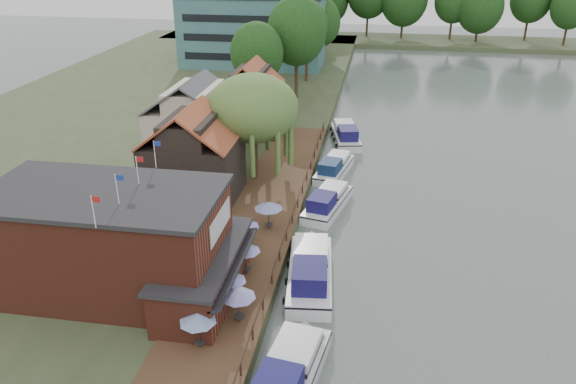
# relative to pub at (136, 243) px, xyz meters

# --- Properties ---
(ground) EXTENTS (260.00, 260.00, 0.00)m
(ground) POSITION_rel_pub_xyz_m (14.00, 1.00, -4.65)
(ground) COLOR #485350
(ground) RESTS_ON ground
(land_bank) EXTENTS (50.00, 140.00, 1.00)m
(land_bank) POSITION_rel_pub_xyz_m (-16.00, 36.00, -4.15)
(land_bank) COLOR #384728
(land_bank) RESTS_ON ground
(quay_deck) EXTENTS (6.00, 50.00, 0.10)m
(quay_deck) POSITION_rel_pub_xyz_m (6.00, 11.00, -3.60)
(quay_deck) COLOR #47301E
(quay_deck) RESTS_ON land_bank
(quay_rail) EXTENTS (0.20, 49.00, 1.00)m
(quay_rail) POSITION_rel_pub_xyz_m (8.70, 11.50, -3.15)
(quay_rail) COLOR black
(quay_rail) RESTS_ON land_bank
(pub) EXTENTS (20.00, 11.00, 7.30)m
(pub) POSITION_rel_pub_xyz_m (0.00, 0.00, 0.00)
(pub) COLOR maroon
(pub) RESTS_ON land_bank
(hotel_block) EXTENTS (25.40, 12.40, 12.30)m
(hotel_block) POSITION_rel_pub_xyz_m (-8.00, 71.00, 2.50)
(hotel_block) COLOR #38666B
(hotel_block) RESTS_ON land_bank
(cottage_a) EXTENTS (8.60, 7.60, 8.50)m
(cottage_a) POSITION_rel_pub_xyz_m (-1.00, 15.00, 0.60)
(cottage_a) COLOR black
(cottage_a) RESTS_ON land_bank
(cottage_b) EXTENTS (9.60, 8.60, 8.50)m
(cottage_b) POSITION_rel_pub_xyz_m (-4.00, 25.00, 0.60)
(cottage_b) COLOR beige
(cottage_b) RESTS_ON land_bank
(cottage_c) EXTENTS (7.60, 7.60, 8.50)m
(cottage_c) POSITION_rel_pub_xyz_m (0.00, 34.00, 0.60)
(cottage_c) COLOR black
(cottage_c) RESTS_ON land_bank
(willow) EXTENTS (8.60, 8.60, 10.43)m
(willow) POSITION_rel_pub_xyz_m (3.50, 20.00, 1.56)
(willow) COLOR #476B2D
(willow) RESTS_ON land_bank
(umbrella_0) EXTENTS (2.21, 2.21, 2.38)m
(umbrella_0) POSITION_rel_pub_xyz_m (5.77, -5.11, -2.36)
(umbrella_0) COLOR #1B4396
(umbrella_0) RESTS_ON quay_deck
(umbrella_1) EXTENTS (2.22, 2.22, 2.38)m
(umbrella_1) POSITION_rel_pub_xyz_m (7.47, -2.41, -2.36)
(umbrella_1) COLOR navy
(umbrella_1) RESTS_ON quay_deck
(umbrella_2) EXTENTS (2.26, 2.26, 2.38)m
(umbrella_2) POSITION_rel_pub_xyz_m (6.46, -0.83, -2.36)
(umbrella_2) COLOR navy
(umbrella_2) RESTS_ON quay_deck
(umbrella_3) EXTENTS (2.12, 2.12, 2.38)m
(umbrella_3) POSITION_rel_pub_xyz_m (6.66, 2.98, -2.36)
(umbrella_3) COLOR navy
(umbrella_3) RESTS_ON quay_deck
(umbrella_4) EXTENTS (2.34, 2.34, 2.38)m
(umbrella_4) POSITION_rel_pub_xyz_m (5.72, 6.44, -2.36)
(umbrella_4) COLOR navy
(umbrella_4) RESTS_ON quay_deck
(umbrella_5) EXTENTS (2.38, 2.38, 2.38)m
(umbrella_5) POSITION_rel_pub_xyz_m (6.94, 9.79, -2.36)
(umbrella_5) COLOR navy
(umbrella_5) RESTS_ON quay_deck
(cruiser_0) EXTENTS (4.74, 10.54, 2.48)m
(cruiser_0) POSITION_rel_pub_xyz_m (11.21, -6.55, -3.41)
(cruiser_0) COLOR silver
(cruiser_0) RESTS_ON ground
(cruiser_1) EXTENTS (4.53, 10.95, 2.61)m
(cruiser_1) POSITION_rel_pub_xyz_m (11.10, 4.20, -3.34)
(cruiser_1) COLOR white
(cruiser_1) RESTS_ON ground
(cruiser_2) EXTENTS (4.89, 9.55, 2.18)m
(cruiser_2) POSITION_rel_pub_xyz_m (11.15, 16.12, -3.56)
(cruiser_2) COLOR white
(cruiser_2) RESTS_ON ground
(cruiser_3) EXTENTS (4.46, 9.26, 2.11)m
(cruiser_3) POSITION_rel_pub_xyz_m (11.00, 24.53, -3.59)
(cruiser_3) COLOR white
(cruiser_3) RESTS_ON ground
(cruiser_4) EXTENTS (5.05, 10.13, 2.34)m
(cruiser_4) POSITION_rel_pub_xyz_m (11.44, 34.94, -3.48)
(cruiser_4) COLOR silver
(cruiser_4) RESTS_ON ground
(bank_tree_0) EXTENTS (7.19, 7.19, 11.60)m
(bank_tree_0) POSITION_rel_pub_xyz_m (-1.48, 44.39, 2.15)
(bank_tree_0) COLOR #143811
(bank_tree_0) RESTS_ON land_bank
(bank_tree_1) EXTENTS (8.42, 8.42, 14.39)m
(bank_tree_1) POSITION_rel_pub_xyz_m (3.05, 50.04, 3.55)
(bank_tree_1) COLOR #143811
(bank_tree_1) RESTS_ON land_bank
(bank_tree_2) EXTENTS (6.60, 6.60, 12.76)m
(bank_tree_2) POSITION_rel_pub_xyz_m (3.13, 60.32, 2.73)
(bank_tree_2) COLOR #143811
(bank_tree_2) RESTS_ON land_bank
(bank_tree_3) EXTENTS (8.00, 8.00, 11.59)m
(bank_tree_3) POSITION_rel_pub_xyz_m (3.13, 77.28, 2.14)
(bank_tree_3) COLOR #143811
(bank_tree_3) RESTS_ON land_bank
(bank_tree_4) EXTENTS (7.11, 7.11, 13.84)m
(bank_tree_4) POSITION_rel_pub_xyz_m (1.22, 85.51, 3.27)
(bank_tree_4) COLOR #143811
(bank_tree_4) RESTS_ON land_bank
(bank_tree_5) EXTENTS (6.06, 6.06, 11.95)m
(bank_tree_5) POSITION_rel_pub_xyz_m (0.09, 95.95, 2.32)
(bank_tree_5) COLOR #143811
(bank_tree_5) RESTS_ON land_bank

